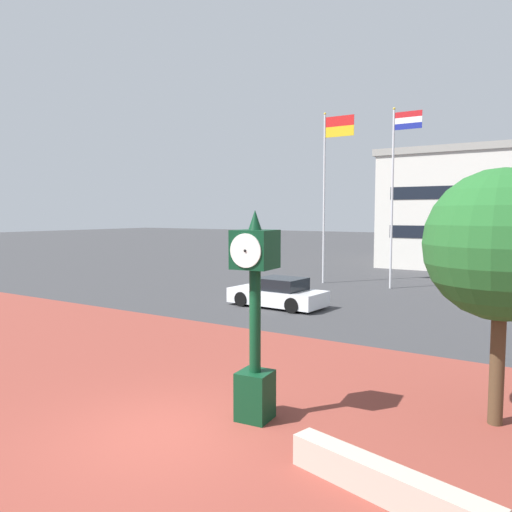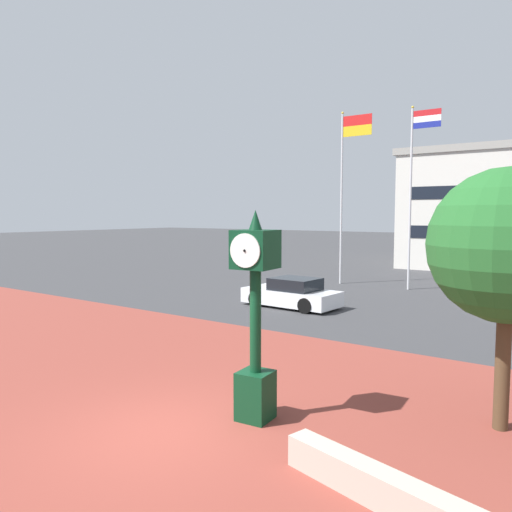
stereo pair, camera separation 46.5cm
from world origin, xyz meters
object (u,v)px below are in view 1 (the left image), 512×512
street_clock (255,316)px  plaza_tree (512,248)px  car_street_mid (278,294)px  flagpole_primary (328,181)px  flagpole_secondary (395,185)px

street_clock → plaza_tree: 5.00m
car_street_mid → street_clock: bearing=-148.8°
plaza_tree → flagpole_primary: (-11.19, 16.24, 2.53)m
flagpole_primary → street_clock: bearing=-69.4°
street_clock → plaza_tree: (4.18, 2.40, 1.32)m
street_clock → car_street_mid: 12.21m
flagpole_secondary → flagpole_primary: bearing=180.0°
street_clock → flagpole_secondary: bearing=94.0°
plaza_tree → car_street_mid: size_ratio=1.14×
flagpole_secondary → car_street_mid: bearing=-107.9°
plaza_tree → car_street_mid: 13.19m
car_street_mid → flagpole_primary: flagpole_primary is taller
plaza_tree → flagpole_secondary: (-7.28, 16.24, 2.19)m
car_street_mid → flagpole_secondary: flagpole_secondary is taller
street_clock → plaza_tree: plaza_tree is taller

